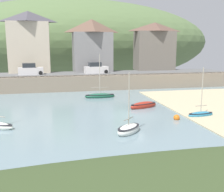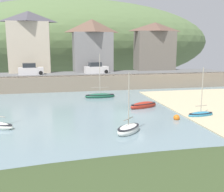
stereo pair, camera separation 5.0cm
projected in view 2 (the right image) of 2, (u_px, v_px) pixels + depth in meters
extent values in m
cube|color=gray|center=(132.00, 115.00, 28.91)|extent=(48.00, 40.00, 0.06)
ellipsoid|color=#3A4B28|center=(222.00, 187.00, 13.47)|extent=(44.00, 10.00, 0.55)
cube|color=gray|center=(103.00, 82.00, 45.02)|extent=(48.00, 2.40, 2.40)
cube|color=#606060|center=(100.00, 73.00, 48.37)|extent=(48.00, 9.00, 0.10)
ellipsoid|color=#5A7345|center=(78.00, 42.00, 80.27)|extent=(80.00, 44.00, 23.83)
cube|color=beige|center=(30.00, 47.00, 49.35)|extent=(7.18, 4.75, 9.03)
pyramid|color=#4C4951|center=(28.00, 16.00, 48.34)|extent=(7.48, 5.05, 1.93)
cube|color=gray|center=(92.00, 52.00, 51.88)|extent=(7.18, 5.63, 7.29)
pyramid|color=brown|center=(92.00, 26.00, 50.98)|extent=(7.48, 5.93, 2.48)
cube|color=slate|center=(155.00, 51.00, 54.47)|extent=(7.69, 4.02, 7.65)
pyramid|color=brown|center=(155.00, 27.00, 53.61)|extent=(7.99, 4.32, 1.74)
ellipsoid|color=#1B563C|center=(100.00, 96.00, 38.29)|extent=(4.28, 1.31, 0.74)
ellipsoid|color=black|center=(100.00, 95.00, 38.26)|extent=(4.19, 1.28, 0.12)
cylinder|color=#B2A893|center=(100.00, 74.00, 37.72)|extent=(0.09, 0.09, 5.55)
cylinder|color=gray|center=(100.00, 88.00, 38.07)|extent=(2.50, 0.07, 0.07)
ellipsoid|color=silver|center=(128.00, 130.00, 22.73)|extent=(2.96, 2.90, 0.93)
ellipsoid|color=black|center=(128.00, 127.00, 22.68)|extent=(2.90, 2.84, 0.12)
cylinder|color=#B2A893|center=(129.00, 99.00, 22.24)|extent=(0.09, 0.09, 4.37)
cylinder|color=gray|center=(129.00, 119.00, 22.55)|extent=(1.14, 1.08, 0.07)
ellipsoid|color=teal|center=(201.00, 115.00, 27.95)|extent=(2.98, 1.21, 0.67)
ellipsoid|color=black|center=(201.00, 113.00, 27.92)|extent=(2.92, 1.18, 0.12)
cylinder|color=#B2A893|center=(202.00, 90.00, 27.47)|extent=(0.09, 0.09, 4.57)
cylinder|color=gray|center=(201.00, 106.00, 27.77)|extent=(1.33, 0.21, 0.07)
ellipsoid|color=#9E281B|center=(143.00, 106.00, 31.88)|extent=(3.82, 2.14, 0.94)
ellipsoid|color=black|center=(144.00, 104.00, 31.83)|extent=(3.74, 2.10, 0.12)
cube|color=silver|center=(31.00, 71.00, 45.81)|extent=(4.25, 2.11, 1.20)
cube|color=#282D33|center=(29.00, 65.00, 45.58)|extent=(2.24, 1.71, 0.80)
cylinder|color=black|center=(41.00, 72.00, 46.97)|extent=(0.64, 0.22, 0.64)
cylinder|color=black|center=(41.00, 73.00, 45.43)|extent=(0.64, 0.22, 0.64)
cylinder|color=black|center=(21.00, 72.00, 46.29)|extent=(0.64, 0.22, 0.64)
cylinder|color=black|center=(20.00, 73.00, 44.75)|extent=(0.64, 0.22, 0.64)
cube|color=white|center=(96.00, 70.00, 48.13)|extent=(4.27, 2.16, 1.20)
cube|color=#282D33|center=(95.00, 64.00, 47.90)|extent=(2.26, 1.73, 0.80)
cylinder|color=black|center=(105.00, 71.00, 49.29)|extent=(0.64, 0.22, 0.64)
cylinder|color=black|center=(106.00, 72.00, 47.75)|extent=(0.64, 0.22, 0.64)
cylinder|color=black|center=(87.00, 71.00, 48.61)|extent=(0.64, 0.22, 0.64)
cylinder|color=black|center=(88.00, 72.00, 47.07)|extent=(0.64, 0.22, 0.64)
sphere|color=orange|center=(177.00, 118.00, 26.82)|extent=(0.62, 0.62, 0.62)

